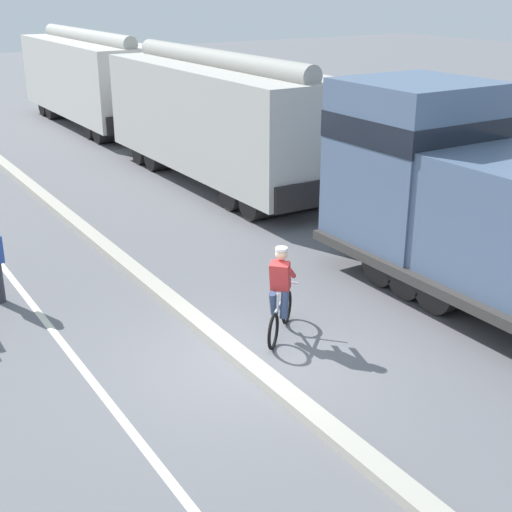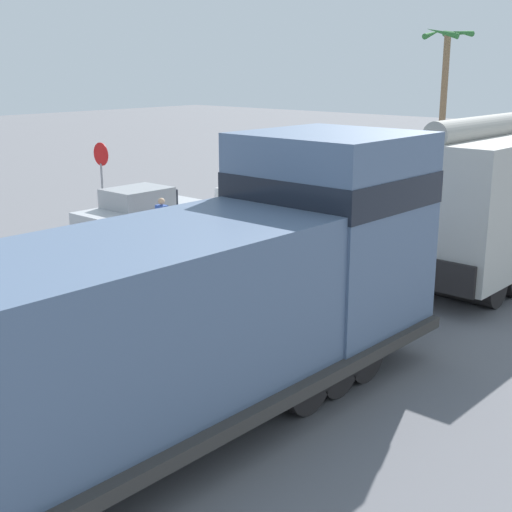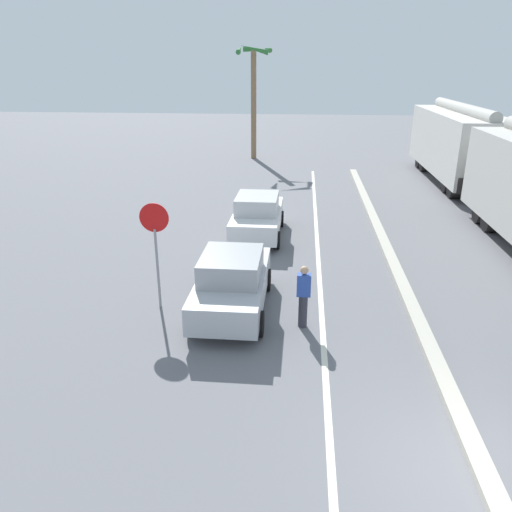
% 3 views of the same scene
% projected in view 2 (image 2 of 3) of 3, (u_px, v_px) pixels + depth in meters
% --- Properties ---
extents(ground_plane, '(120.00, 120.00, 0.00)m').
position_uv_depth(ground_plane, '(86.00, 316.00, 15.65)').
color(ground_plane, slate).
extents(median_curb, '(0.36, 36.00, 0.16)m').
position_uv_depth(median_curb, '(266.00, 259.00, 19.93)').
color(median_curb, '#B2AD9E').
rests_on(median_curb, ground).
extents(lane_stripe, '(0.14, 36.00, 0.01)m').
position_uv_depth(lane_stripe, '(206.00, 247.00, 21.50)').
color(lane_stripe, silver).
rests_on(lane_stripe, ground).
extents(locomotive, '(3.10, 11.61, 4.20)m').
position_uv_depth(locomotive, '(185.00, 315.00, 10.42)').
color(locomotive, slate).
rests_on(locomotive, ground).
extents(parked_car_silver, '(1.84, 4.20, 1.62)m').
position_uv_depth(parked_car_silver, '(141.00, 213.00, 22.43)').
color(parked_car_silver, '#B7BABF').
rests_on(parked_car_silver, ground).
extents(parked_car_white, '(1.85, 4.21, 1.62)m').
position_uv_depth(parked_car_white, '(270.00, 189.00, 26.72)').
color(parked_car_white, silver).
rests_on(parked_car_white, ground).
extents(cyclist, '(1.30, 1.20, 1.71)m').
position_uv_depth(cyclist, '(133.00, 285.00, 15.07)').
color(cyclist, black).
rests_on(cyclist, ground).
extents(stop_sign, '(0.76, 0.08, 2.88)m').
position_uv_depth(stop_sign, '(102.00, 169.00, 23.40)').
color(stop_sign, gray).
rests_on(stop_sign, ground).
extents(palm_tree_near, '(2.24, 2.36, 7.33)m').
position_uv_depth(palm_tree_near, '(446.00, 70.00, 38.62)').
color(palm_tree_near, '#846647').
rests_on(palm_tree_near, ground).
extents(pedestrian_by_cars, '(0.34, 0.22, 1.62)m').
position_uv_depth(pedestrian_by_cars, '(162.00, 224.00, 20.70)').
color(pedestrian_by_cars, '#33333D').
rests_on(pedestrian_by_cars, ground).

